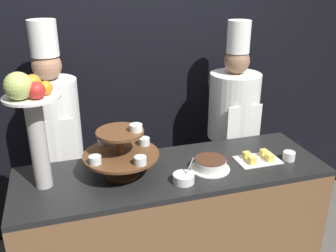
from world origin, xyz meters
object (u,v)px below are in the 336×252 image
at_px(tiered_stand, 121,151).
at_px(cup_white, 289,156).
at_px(cake_round, 210,164).
at_px(serving_bowl_near, 184,178).
at_px(chef_left, 56,140).
at_px(chef_center_left, 232,125).
at_px(fruit_pedestal, 32,113).
at_px(cake_square_tray, 258,158).

bearing_deg(tiered_stand, cup_white, -6.27).
distance_m(cake_round, serving_bowl_near, 0.23).
distance_m(cake_round, chef_left, 1.09).
bearing_deg(chef_left, chef_center_left, 0.00).
bearing_deg(chef_left, cup_white, -24.18).
relative_size(tiered_stand, serving_bowl_near, 2.91).
height_order(serving_bowl_near, chef_center_left, chef_center_left).
relative_size(cake_round, chef_left, 0.14).
height_order(fruit_pedestal, chef_left, chef_left).
xyz_separation_m(fruit_pedestal, cup_white, (1.53, -0.12, -0.42)).
bearing_deg(cake_square_tray, fruit_pedestal, 177.15).
distance_m(serving_bowl_near, chef_center_left, 0.97).
bearing_deg(chef_left, cake_round, -34.09).
bearing_deg(cake_round, cup_white, -3.80).
height_order(tiered_stand, cake_square_tray, tiered_stand).
xyz_separation_m(cup_white, cake_square_tray, (-0.19, 0.05, -0.01)).
distance_m(tiered_stand, fruit_pedestal, 0.54).
relative_size(fruit_pedestal, serving_bowl_near, 4.42).
xyz_separation_m(cake_square_tray, chef_left, (-1.24, 0.59, 0.03)).
bearing_deg(chef_center_left, cake_round, -126.44).
bearing_deg(fruit_pedestal, cake_square_tray, -2.85).
xyz_separation_m(cup_white, chef_left, (-1.44, 0.64, 0.02)).
xyz_separation_m(cup_white, chef_center_left, (-0.09, 0.64, -0.03)).
height_order(cake_round, cake_square_tray, cake_round).
distance_m(tiered_stand, cake_round, 0.55).
bearing_deg(serving_bowl_near, chef_center_left, 47.24).
relative_size(cake_square_tray, chef_center_left, 0.16).
distance_m(fruit_pedestal, serving_bowl_near, 0.91).
height_order(cake_square_tray, chef_center_left, chef_center_left).
height_order(tiered_stand, cup_white, tiered_stand).
xyz_separation_m(fruit_pedestal, serving_bowl_near, (0.78, -0.18, -0.42)).
bearing_deg(tiered_stand, cake_round, -8.74).
bearing_deg(fruit_pedestal, chef_center_left, 20.06).
relative_size(cake_round, cup_white, 3.21).
distance_m(cup_white, chef_left, 1.57).
xyz_separation_m(cake_round, chef_left, (-0.90, 0.61, 0.01)).
relative_size(chef_left, chef_center_left, 1.03).
height_order(chef_left, chef_center_left, chef_left).
bearing_deg(chef_left, fruit_pedestal, -99.78).
distance_m(tiered_stand, cake_square_tray, 0.89).
bearing_deg(cake_square_tray, chef_left, 154.49).
bearing_deg(cake_round, fruit_pedestal, 175.20).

